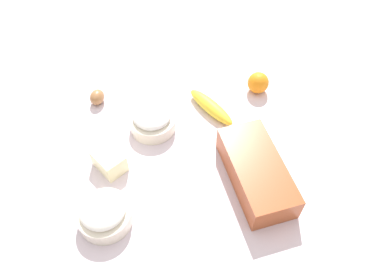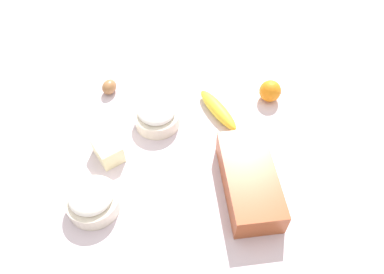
% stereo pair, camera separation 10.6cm
% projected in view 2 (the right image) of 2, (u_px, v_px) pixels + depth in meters
% --- Properties ---
extents(ground_plane, '(2.40, 2.40, 0.02)m').
position_uv_depth(ground_plane, '(192.00, 147.00, 1.10)').
color(ground_plane, silver).
extents(loaf_pan, '(0.30, 0.17, 0.08)m').
position_uv_depth(loaf_pan, '(249.00, 180.00, 0.97)').
color(loaf_pan, '#9E4723').
rests_on(loaf_pan, ground_plane).
extents(flour_bowl, '(0.14, 0.14, 0.08)m').
position_uv_depth(flour_bowl, '(92.00, 200.00, 0.94)').
color(flour_bowl, silver).
rests_on(flour_bowl, ground_plane).
extents(sugar_bowl, '(0.14, 0.14, 0.07)m').
position_uv_depth(sugar_bowl, '(157.00, 115.00, 1.12)').
color(sugar_bowl, silver).
rests_on(sugar_bowl, ground_plane).
extents(banana, '(0.19, 0.09, 0.04)m').
position_uv_depth(banana, '(218.00, 110.00, 1.16)').
color(banana, yellow).
rests_on(banana, ground_plane).
extents(orange_fruit, '(0.07, 0.07, 0.07)m').
position_uv_depth(orange_fruit, '(270.00, 91.00, 1.19)').
color(orange_fruit, orange).
rests_on(orange_fruit, ground_plane).
extents(butter_block, '(0.11, 0.09, 0.06)m').
position_uv_depth(butter_block, '(108.00, 150.00, 1.05)').
color(butter_block, '#F4EDB2').
rests_on(butter_block, ground_plane).
extents(egg_near_butter, '(0.07, 0.07, 0.04)m').
position_uv_depth(egg_near_butter, '(109.00, 87.00, 1.22)').
color(egg_near_butter, '#A06B41').
rests_on(egg_near_butter, ground_plane).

